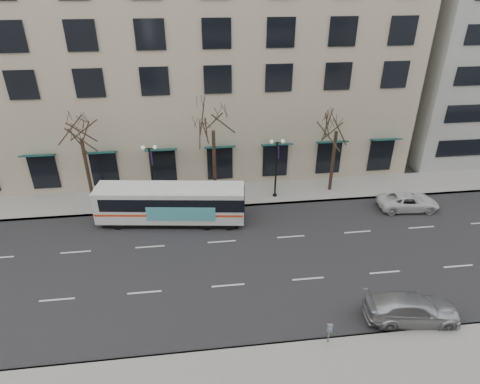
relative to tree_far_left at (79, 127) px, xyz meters
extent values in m
plane|color=black|center=(10.00, -8.80, -6.70)|extent=(160.00, 160.00, 0.00)
cube|color=gray|center=(15.00, 0.20, -6.62)|extent=(80.00, 4.00, 0.15)
cube|color=tan|center=(8.00, 12.20, 5.30)|extent=(40.00, 20.00, 24.00)
cylinder|color=black|center=(0.00, 0.00, -3.83)|extent=(0.28, 0.28, 5.74)
cylinder|color=black|center=(10.00, 0.00, -3.72)|extent=(0.28, 0.28, 5.95)
cylinder|color=black|center=(20.00, 0.00, -3.97)|extent=(0.28, 0.28, 5.46)
cylinder|color=black|center=(5.00, -0.60, -4.20)|extent=(0.16, 0.16, 5.00)
cylinder|color=black|center=(5.00, -0.60, -6.55)|extent=(0.36, 0.36, 0.30)
cube|color=black|center=(5.00, -0.60, -1.75)|extent=(0.90, 0.06, 0.06)
sphere|color=silver|center=(4.55, -0.60, -1.65)|extent=(0.32, 0.32, 0.32)
sphere|color=silver|center=(5.45, -0.60, -1.65)|extent=(0.32, 0.32, 0.32)
cube|color=#3E1A63|center=(5.12, -0.60, -2.60)|extent=(0.04, 0.45, 1.00)
cylinder|color=black|center=(15.00, -0.60, -4.20)|extent=(0.16, 0.16, 5.00)
cylinder|color=black|center=(15.00, -0.60, -6.55)|extent=(0.36, 0.36, 0.30)
cube|color=black|center=(15.00, -0.60, -1.75)|extent=(0.90, 0.06, 0.06)
sphere|color=silver|center=(14.55, -0.60, -1.65)|extent=(0.32, 0.32, 0.32)
sphere|color=silver|center=(15.45, -0.60, -1.65)|extent=(0.32, 0.32, 0.32)
cube|color=#3E1A63|center=(15.12, -0.60, -2.60)|extent=(0.04, 0.45, 1.00)
cube|color=silver|center=(6.45, -3.39, -5.03)|extent=(11.17, 3.79, 2.51)
cube|color=black|center=(6.45, -3.39, -6.45)|extent=(10.27, 3.39, 0.41)
cube|color=black|center=(6.72, -3.43, -4.64)|extent=(10.74, 3.76, 1.00)
cube|color=#EA4416|center=(6.45, -3.39, -5.47)|extent=(11.07, 3.80, 0.16)
cube|color=#50B4C2|center=(7.20, -4.72, -5.28)|extent=(4.99, 0.71, 1.10)
cube|color=silver|center=(6.45, -3.39, -3.75)|extent=(10.60, 3.48, 0.07)
cylinder|color=black|center=(2.51, -3.93, -6.24)|extent=(0.94, 0.37, 0.91)
cylinder|color=black|center=(2.79, -1.85, -6.24)|extent=(0.94, 0.37, 0.91)
cylinder|color=black|center=(9.03, -4.79, -6.24)|extent=(0.94, 0.37, 0.91)
cylinder|color=black|center=(9.31, -2.71, -6.24)|extent=(0.94, 0.37, 0.91)
cylinder|color=black|center=(10.66, -5.01, -6.24)|extent=(0.94, 0.37, 0.91)
cylinder|color=black|center=(10.94, -2.93, -6.24)|extent=(0.94, 0.37, 0.91)
imported|color=#ABAEB3|center=(19.64, -15.00, -5.95)|extent=(5.34, 2.68, 1.49)
imported|color=silver|center=(25.23, -3.76, -6.04)|extent=(4.92, 2.57, 1.32)
cylinder|color=slate|center=(14.63, -16.10, -6.13)|extent=(0.07, 0.07, 0.83)
cube|color=slate|center=(14.63, -16.10, -5.58)|extent=(0.27, 0.19, 0.46)
cube|color=blue|center=(14.64, -16.18, -5.52)|extent=(0.13, 0.03, 0.17)
camera|label=1|loc=(8.43, -29.78, 9.87)|focal=30.00mm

